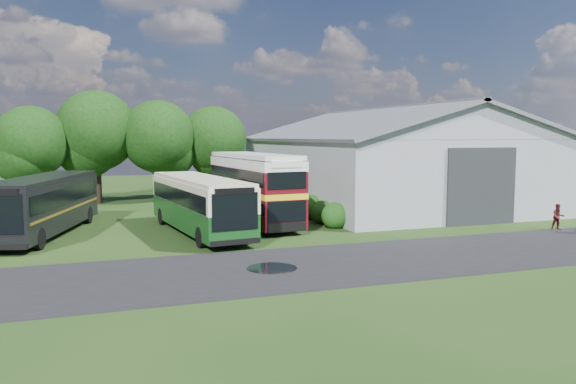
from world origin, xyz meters
name	(u,v)px	position (x,y,z in m)	size (l,w,h in m)	color
ground	(282,253)	(0.00, 0.00, 0.00)	(120.00, 120.00, 0.00)	#193210
asphalt_road	(365,261)	(3.00, -3.00, 0.00)	(60.00, 8.00, 0.02)	black
puddle	(272,269)	(-1.50, -3.00, 0.00)	(2.20, 2.20, 0.01)	black
storage_shed	(387,155)	(15.00, 15.98, 4.17)	(18.80, 24.80, 8.15)	gray
tree_left_b	(31,142)	(-13.00, 23.50, 5.25)	(5.78, 5.78, 8.16)	black
tree_mid	(97,131)	(-8.00, 24.80, 6.18)	(6.80, 6.80, 9.60)	black
tree_right_a	(158,137)	(-3.00, 23.80, 5.69)	(6.26, 6.26, 8.83)	black
tree_right_b	(213,139)	(2.00, 24.60, 5.44)	(5.98, 5.98, 8.45)	black
shrub_front	(335,228)	(5.60, 6.00, 0.00)	(1.70, 1.70, 1.70)	#194714
shrub_mid	(322,223)	(5.60, 8.00, 0.00)	(1.60, 1.60, 1.60)	#194714
shrub_back	(311,219)	(5.60, 10.00, 0.00)	(1.80, 1.80, 1.80)	#194714
bus_green_single	(199,204)	(-2.73, 6.94, 1.77)	(4.05, 12.29, 3.33)	black
bus_maroon_double	(254,189)	(1.30, 9.22, 2.30)	(3.48, 10.87, 4.60)	black
bus_dark_single	(44,204)	(-11.30, 9.39, 1.81)	(6.11, 12.64, 3.40)	black
visitor_b	(558,217)	(18.15, 0.69, 0.79)	(0.77, 0.60, 1.59)	#441517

